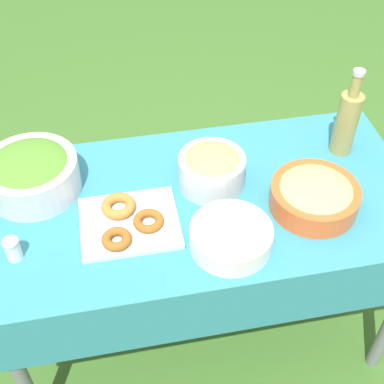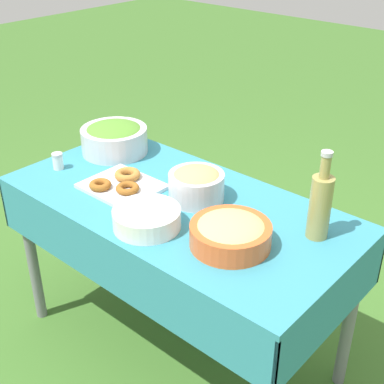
{
  "view_description": "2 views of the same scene",
  "coord_description": "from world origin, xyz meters",
  "px_view_note": "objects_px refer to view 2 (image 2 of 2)",
  "views": [
    {
      "loc": [
        -0.26,
        -1.2,
        2.03
      ],
      "look_at": [
        -0.04,
        -0.04,
        0.85
      ],
      "focal_mm": 50.0,
      "sensor_mm": 36.0,
      "label": 1
    },
    {
      "loc": [
        1.25,
        -1.34,
        1.84
      ],
      "look_at": [
        0.06,
        0.03,
        0.83
      ],
      "focal_mm": 50.0,
      "sensor_mm": 36.0,
      "label": 2
    }
  ],
  "objects_px": {
    "pasta_bowl": "(231,233)",
    "donut_platter": "(121,184)",
    "salad_bowl": "(114,137)",
    "plate_stack": "(147,218)",
    "bread_bowl": "(196,184)",
    "olive_oil_bottle": "(320,204)"
  },
  "relations": [
    {
      "from": "salad_bowl",
      "to": "bread_bowl",
      "type": "relative_size",
      "value": 1.39
    },
    {
      "from": "donut_platter",
      "to": "olive_oil_bottle",
      "type": "xyz_separation_m",
      "value": [
        0.79,
        0.22,
        0.11
      ]
    },
    {
      "from": "pasta_bowl",
      "to": "bread_bowl",
      "type": "bearing_deg",
      "value": 150.92
    },
    {
      "from": "plate_stack",
      "to": "bread_bowl",
      "type": "height_order",
      "value": "bread_bowl"
    },
    {
      "from": "pasta_bowl",
      "to": "donut_platter",
      "type": "relative_size",
      "value": 0.93
    },
    {
      "from": "salad_bowl",
      "to": "olive_oil_bottle",
      "type": "distance_m",
      "value": 1.08
    },
    {
      "from": "plate_stack",
      "to": "salad_bowl",
      "type": "bearing_deg",
      "value": 148.22
    },
    {
      "from": "salad_bowl",
      "to": "plate_stack",
      "type": "xyz_separation_m",
      "value": [
        0.58,
        -0.36,
        -0.04
      ]
    },
    {
      "from": "salad_bowl",
      "to": "pasta_bowl",
      "type": "xyz_separation_m",
      "value": [
        0.88,
        -0.25,
        -0.02
      ]
    },
    {
      "from": "plate_stack",
      "to": "bread_bowl",
      "type": "xyz_separation_m",
      "value": [
        0.0,
        0.27,
        0.03
      ]
    },
    {
      "from": "salad_bowl",
      "to": "donut_platter",
      "type": "bearing_deg",
      "value": -37.48
    },
    {
      "from": "donut_platter",
      "to": "bread_bowl",
      "type": "relative_size",
      "value": 1.38
    },
    {
      "from": "pasta_bowl",
      "to": "donut_platter",
      "type": "xyz_separation_m",
      "value": [
        -0.59,
        0.03,
        -0.03
      ]
    },
    {
      "from": "plate_stack",
      "to": "olive_oil_bottle",
      "type": "bearing_deg",
      "value": 35.78
    },
    {
      "from": "pasta_bowl",
      "to": "bread_bowl",
      "type": "height_order",
      "value": "bread_bowl"
    },
    {
      "from": "pasta_bowl",
      "to": "olive_oil_bottle",
      "type": "relative_size",
      "value": 0.86
    },
    {
      "from": "donut_platter",
      "to": "plate_stack",
      "type": "relative_size",
      "value": 1.23
    },
    {
      "from": "pasta_bowl",
      "to": "bread_bowl",
      "type": "relative_size",
      "value": 1.28
    },
    {
      "from": "salad_bowl",
      "to": "pasta_bowl",
      "type": "height_order",
      "value": "salad_bowl"
    },
    {
      "from": "donut_platter",
      "to": "plate_stack",
      "type": "distance_m",
      "value": 0.32
    },
    {
      "from": "salad_bowl",
      "to": "plate_stack",
      "type": "height_order",
      "value": "salad_bowl"
    },
    {
      "from": "pasta_bowl",
      "to": "salad_bowl",
      "type": "bearing_deg",
      "value": 164.02
    }
  ]
}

